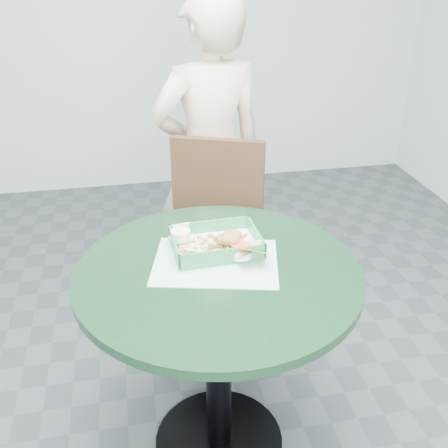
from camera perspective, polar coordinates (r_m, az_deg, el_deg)
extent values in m
cube|color=#303335|center=(2.13, -0.54, -22.56)|extent=(4.00, 5.00, 0.02)
cylinder|color=black|center=(2.12, -0.54, -22.39)|extent=(0.47, 0.47, 0.02)
cylinder|color=black|center=(1.85, -0.59, -15.08)|extent=(0.09, 0.09, 0.70)
cylinder|color=#2A4932|center=(1.63, -0.66, -5.94)|extent=(0.88, 0.88, 0.03)
cube|color=#44291E|center=(2.27, 0.19, -3.80)|extent=(0.41, 0.41, 0.04)
cube|color=#44291E|center=(2.31, -0.69, 3.85)|extent=(0.41, 0.04, 0.46)
cube|color=#44291E|center=(2.24, -3.40, -11.67)|extent=(0.04, 0.04, 0.43)
cube|color=#44291E|center=(2.30, 5.37, -10.58)|extent=(0.04, 0.04, 0.43)
cube|color=#44291E|center=(2.52, -4.51, -6.69)|extent=(0.04, 0.04, 0.43)
cube|color=#44291E|center=(2.57, 3.24, -5.85)|extent=(0.04, 0.04, 0.43)
imported|color=beige|center=(2.47, -1.54, 7.15)|extent=(0.63, 0.48, 1.53)
cube|color=#9DC6BC|center=(1.65, -0.91, -4.75)|extent=(0.44, 0.37, 0.00)
cube|color=#287F48|center=(1.71, -0.87, -3.24)|extent=(0.28, 0.20, 0.01)
cube|color=white|center=(1.71, -0.87, -3.07)|extent=(0.27, 0.19, 0.00)
cube|color=#287F48|center=(1.78, -1.44, -0.87)|extent=(0.28, 0.01, 0.05)
cube|color=#287F48|center=(1.62, -0.26, -4.16)|extent=(0.28, 0.01, 0.05)
cube|color=#287F48|center=(1.72, 3.55, -1.99)|extent=(0.01, 0.20, 0.05)
cube|color=#287F48|center=(1.68, -5.42, -2.87)|extent=(0.01, 0.20, 0.05)
cylinder|color=#E4CE6C|center=(1.68, 0.48, -3.25)|extent=(0.12, 0.12, 0.02)
cylinder|color=white|center=(1.71, -4.68, -1.70)|extent=(0.06, 0.06, 0.03)
cylinder|color=white|center=(1.70, -4.71, -1.18)|extent=(0.06, 0.06, 0.00)
cylinder|color=white|center=(1.65, 1.76, -3.80)|extent=(0.07, 0.07, 0.02)
torus|color=#FFFACC|center=(1.64, 1.77, -3.34)|extent=(0.07, 0.07, 0.01)
cylinder|color=#E33E2D|center=(1.63, 1.77, -3.07)|extent=(0.06, 0.06, 0.01)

